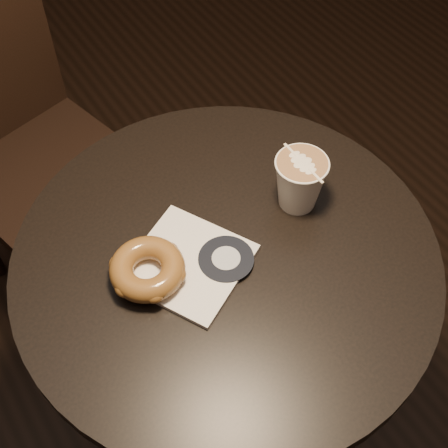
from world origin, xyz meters
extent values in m
plane|color=black|center=(0.00, 0.00, 0.00)|extent=(4.50, 4.50, 0.00)
cylinder|color=black|center=(0.00, 0.00, 0.73)|extent=(0.70, 0.70, 0.03)
cylinder|color=black|center=(0.00, 0.00, 0.37)|extent=(0.07, 0.07, 0.70)
cylinder|color=black|center=(0.00, 0.00, 0.01)|extent=(0.44, 0.44, 0.02)
cube|color=black|center=(-0.13, 0.62, 0.44)|extent=(0.47, 0.47, 0.04)
cylinder|color=black|center=(-0.25, 0.42, 0.22)|extent=(0.04, 0.04, 0.44)
cylinder|color=black|center=(0.08, 0.50, 0.22)|extent=(0.04, 0.04, 0.44)
cylinder|color=black|center=(0.00, 0.82, 0.22)|extent=(0.04, 0.04, 0.44)
cube|color=white|center=(-0.06, 0.01, 0.75)|extent=(0.23, 0.23, 0.01)
torus|color=brown|center=(-0.13, 0.03, 0.78)|extent=(0.12, 0.12, 0.04)
camera|label=1|loc=(-0.31, -0.48, 1.59)|focal=50.00mm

